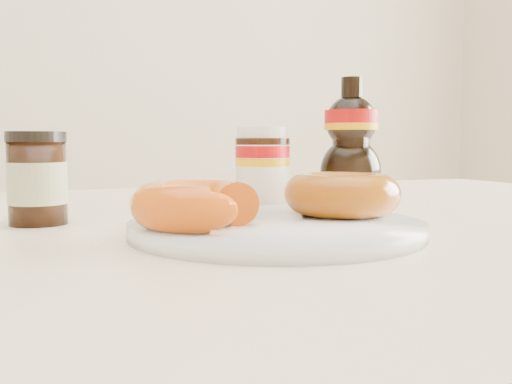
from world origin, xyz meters
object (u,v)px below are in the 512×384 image
object	(u,v)px
donut_whole	(342,194)
dark_jar	(37,179)
syrup_bottle	(351,140)
plate	(276,227)
dining_table	(240,290)
nutella_jar	(262,163)
donut_bitten	(196,205)

from	to	relation	value
donut_whole	dark_jar	xyz separation A→B (m)	(-0.28, 0.13, 0.01)
syrup_bottle	plate	bearing A→B (deg)	-132.63
donut_whole	dining_table	bearing A→B (deg)	121.33
plate	nutella_jar	world-z (taller)	nutella_jar
donut_bitten	syrup_bottle	distance (m)	0.39
dining_table	plate	size ratio (longest dim) A/B	5.27
dining_table	nutella_jar	xyz separation A→B (m)	(0.08, 0.12, 0.14)
dining_table	donut_whole	distance (m)	0.17
donut_bitten	dark_jar	size ratio (longest dim) A/B	1.14
plate	donut_bitten	xyz separation A→B (m)	(-0.08, -0.01, 0.02)
donut_bitten	donut_whole	world-z (taller)	donut_whole
donut_bitten	syrup_bottle	world-z (taller)	syrup_bottle
dining_table	nutella_jar	bearing A→B (deg)	57.31
nutella_jar	syrup_bottle	world-z (taller)	syrup_bottle
dark_jar	plate	bearing A→B (deg)	-37.00
plate	donut_bitten	world-z (taller)	donut_bitten
dining_table	syrup_bottle	xyz separation A→B (m)	(0.21, 0.11, 0.17)
donut_bitten	dark_jar	distance (m)	0.20
plate	syrup_bottle	bearing A→B (deg)	47.37
dining_table	dark_jar	xyz separation A→B (m)	(-0.21, 0.02, 0.13)
nutella_jar	dining_table	bearing A→B (deg)	-122.69
plate	donut_whole	distance (m)	0.08
dining_table	plate	distance (m)	0.16
dining_table	nutella_jar	size ratio (longest dim) A/B	13.48
donut_whole	dark_jar	size ratio (longest dim) A/B	1.20
donut_bitten	nutella_jar	distance (m)	0.31
dining_table	syrup_bottle	world-z (taller)	syrup_bottle
dining_table	plate	bearing A→B (deg)	-94.87
nutella_jar	dark_jar	bearing A→B (deg)	-161.64
donut_bitten	dining_table	bearing A→B (deg)	67.68
donut_bitten	nutella_jar	size ratio (longest dim) A/B	1.04
plate	donut_bitten	distance (m)	0.08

